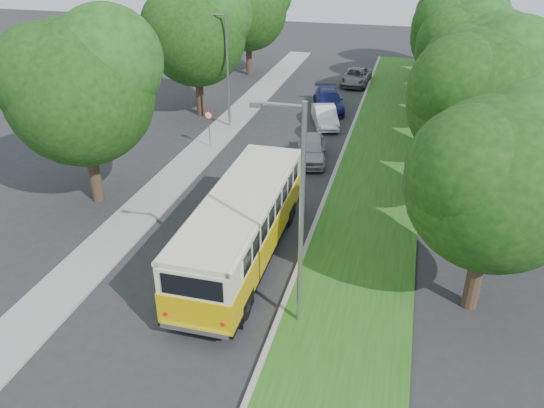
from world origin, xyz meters
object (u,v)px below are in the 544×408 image
(lamppost_far, at_px, (226,67))
(car_blue, at_px, (329,101))
(car_silver, at_px, (311,149))
(car_grey, at_px, (356,77))
(lamppost_near, at_px, (299,213))
(car_white, at_px, (325,116))
(vintage_bus, at_px, (242,228))

(lamppost_far, bearing_deg, car_blue, 41.89)
(car_silver, relative_size, car_grey, 0.87)
(lamppost_near, height_order, car_blue, lamppost_near)
(car_blue, bearing_deg, car_silver, -102.58)
(car_white, xyz_separation_m, car_blue, (-0.33, 3.44, 0.03))
(lamppost_far, height_order, car_white, lamppost_far)
(lamppost_far, xyz_separation_m, car_grey, (7.14, 13.10, -3.45))
(car_silver, bearing_deg, lamppost_near, -90.90)
(vintage_bus, bearing_deg, lamppost_far, 111.10)
(car_blue, distance_m, car_grey, 7.77)
(car_grey, bearing_deg, car_silver, -88.78)
(car_silver, height_order, car_grey, car_silver)
(lamppost_near, relative_size, vintage_bus, 0.76)
(car_grey, bearing_deg, lamppost_far, -115.72)
(vintage_bus, height_order, car_silver, vintage_bus)
(car_white, bearing_deg, lamppost_near, -101.10)
(lamppost_far, distance_m, car_grey, 15.31)
(lamppost_near, bearing_deg, car_blue, 96.86)
(lamppost_near, height_order, car_white, lamppost_near)
(lamppost_near, distance_m, vintage_bus, 5.19)
(lamppost_far, relative_size, car_blue, 1.54)
(car_blue, height_order, car_grey, car_blue)
(car_white, bearing_deg, vintage_bus, -109.59)
(car_silver, relative_size, car_blue, 0.86)
(lamppost_near, relative_size, lamppost_far, 1.07)
(lamppost_near, relative_size, car_white, 1.95)
(lamppost_near, xyz_separation_m, vintage_bus, (-2.97, 3.21, -2.80))
(car_white, bearing_deg, car_silver, -105.63)
(car_silver, bearing_deg, lamppost_far, 137.22)
(lamppost_far, relative_size, vintage_bus, 0.71)
(lamppost_far, distance_m, car_white, 7.49)
(car_blue, relative_size, car_grey, 1.01)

